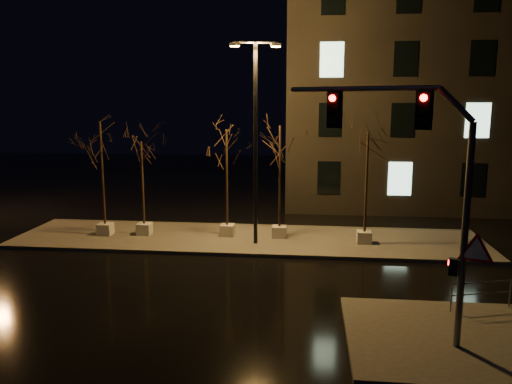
# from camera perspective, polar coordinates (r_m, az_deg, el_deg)

# --- Properties ---
(ground) EXTENTS (90.00, 90.00, 0.00)m
(ground) POSITION_cam_1_polar(r_m,az_deg,el_deg) (18.15, -3.46, -10.66)
(ground) COLOR black
(ground) RESTS_ON ground
(median) EXTENTS (22.00, 5.00, 0.15)m
(median) POSITION_cam_1_polar(r_m,az_deg,el_deg) (23.77, -1.03, -5.39)
(median) COLOR #403F39
(median) RESTS_ON ground
(sidewalk_corner) EXTENTS (7.00, 5.00, 0.15)m
(sidewalk_corner) POSITION_cam_1_polar(r_m,az_deg,el_deg) (15.37, 23.87, -15.22)
(sidewalk_corner) COLOR #403F39
(sidewalk_corner) RESTS_ON ground
(building) EXTENTS (25.00, 12.00, 15.00)m
(building) POSITION_cam_1_polar(r_m,az_deg,el_deg) (36.46, 24.39, 10.92)
(building) COLOR black
(building) RESTS_ON ground
(tree_0) EXTENTS (1.80, 1.80, 5.57)m
(tree_0) POSITION_cam_1_polar(r_m,az_deg,el_deg) (24.63, -17.30, 4.88)
(tree_0) COLOR #AAA99F
(tree_0) RESTS_ON median
(tree_1) EXTENTS (1.80, 1.80, 4.62)m
(tree_1) POSITION_cam_1_polar(r_m,az_deg,el_deg) (24.24, -12.93, 3.29)
(tree_1) COLOR #AAA99F
(tree_1) RESTS_ON median
(tree_2) EXTENTS (1.80, 1.80, 5.23)m
(tree_2) POSITION_cam_1_polar(r_m,az_deg,el_deg) (23.37, -3.39, 4.42)
(tree_2) COLOR #AAA99F
(tree_2) RESTS_ON median
(tree_3) EXTENTS (1.80, 1.80, 5.42)m
(tree_3) POSITION_cam_1_polar(r_m,az_deg,el_deg) (23.04, 2.76, 4.71)
(tree_3) COLOR #AAA99F
(tree_3) RESTS_ON median
(tree_4) EXTENTS (1.80, 1.80, 5.15)m
(tree_4) POSITION_cam_1_polar(r_m,az_deg,el_deg) (22.61, 12.60, 3.85)
(tree_4) COLOR #AAA99F
(tree_4) RESTS_ON median
(traffic_signal_mast) EXTENTS (5.22, 1.91, 6.72)m
(traffic_signal_mast) POSITION_cam_1_polar(r_m,az_deg,el_deg) (13.46, 18.52, 1.62)
(traffic_signal_mast) COLOR #585B60
(traffic_signal_mast) RESTS_ON sidewalk_corner
(streetlight_main) EXTENTS (2.21, 0.70, 8.87)m
(streetlight_main) POSITION_cam_1_polar(r_m,az_deg,el_deg) (22.00, -0.06, 7.09)
(streetlight_main) COLOR black
(streetlight_main) RESTS_ON median
(guard_rail_a) EXTENTS (1.97, 0.62, 0.89)m
(guard_rail_a) POSITION_cam_1_polar(r_m,az_deg,el_deg) (17.10, 24.36, -10.30)
(guard_rail_a) COLOR #585B60
(guard_rail_a) RESTS_ON sidewalk_corner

